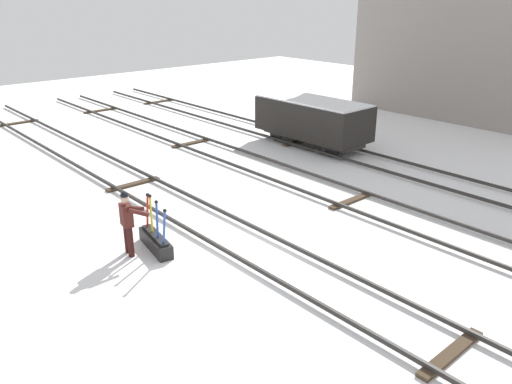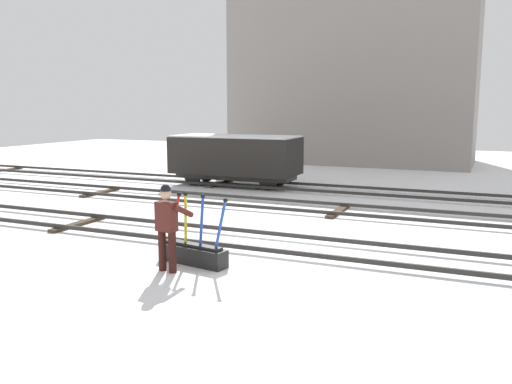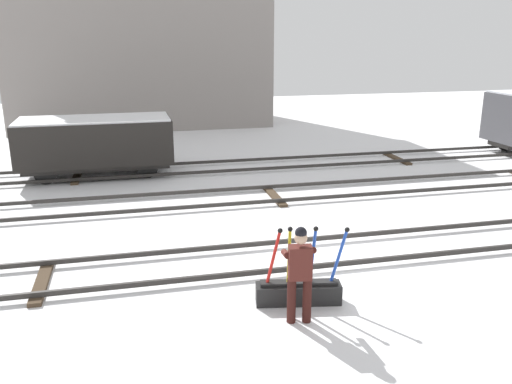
# 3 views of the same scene
# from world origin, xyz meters

# --- Properties ---
(ground_plane) EXTENTS (60.00, 60.00, 0.00)m
(ground_plane) POSITION_xyz_m (0.00, 0.00, 0.00)
(ground_plane) COLOR white
(track_main_line) EXTENTS (44.00, 1.94, 0.18)m
(track_main_line) POSITION_xyz_m (0.00, 0.00, 0.11)
(track_main_line) COLOR #2D2B28
(track_main_line) RESTS_ON ground_plane
(track_siding_near) EXTENTS (44.00, 1.94, 0.18)m
(track_siding_near) POSITION_xyz_m (0.00, 4.45, 0.11)
(track_siding_near) COLOR #2D2B28
(track_siding_near) RESTS_ON ground_plane
(track_siding_far) EXTENTS (44.00, 1.94, 0.18)m
(track_siding_far) POSITION_xyz_m (0.00, 8.15, 0.11)
(track_siding_far) COLOR #2D2B28
(track_siding_far) RESTS_ON ground_plane
(switch_lever_frame) EXTENTS (1.64, 0.62, 1.45)m
(switch_lever_frame) POSITION_xyz_m (-1.27, -1.86, 0.25)
(switch_lever_frame) COLOR black
(switch_lever_frame) RESTS_ON ground_plane
(rail_worker) EXTENTS (0.61, 0.71, 1.69)m
(rail_worker) POSITION_xyz_m (-1.46, -2.47, 0.95)
(rail_worker) COLOR #351511
(rail_worker) RESTS_ON ground_plane
(apartment_building) EXTENTS (13.06, 6.49, 10.30)m
(apartment_building) POSITION_xyz_m (-3.24, 19.56, 5.15)
(apartment_building) COLOR gray
(apartment_building) RESTS_ON ground_plane
(freight_car_back_track) EXTENTS (4.97, 2.17, 1.98)m
(freight_car_back_track) POSITION_xyz_m (-5.16, 8.15, 1.17)
(freight_car_back_track) COLOR #2D2B28
(freight_car_back_track) RESTS_ON ground_plane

